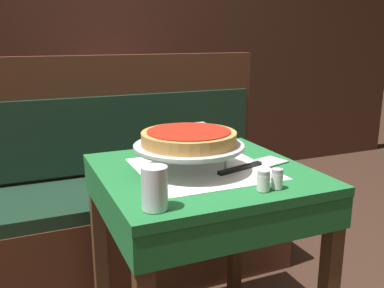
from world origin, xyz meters
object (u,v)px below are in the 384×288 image
object	(u,v)px
dining_table_rear	(126,117)
deep_dish_pizza	(188,137)
pizza_pan_stand	(188,147)
pepper_shaker	(277,179)
dining_table_front	(203,196)
salt_shaker	(263,181)
pizza_server	(254,165)
condiment_caddy	(134,96)
water_glass_near	(155,188)
booth_bench	(121,215)
napkin_holder	(194,135)

from	to	relation	value
dining_table_rear	deep_dish_pizza	world-z (taller)	deep_dish_pizza
pizza_pan_stand	pepper_shaker	world-z (taller)	pizza_pan_stand
pepper_shaker	dining_table_front	bearing A→B (deg)	114.43
dining_table_front	pizza_pan_stand	distance (m)	0.19
pizza_pan_stand	deep_dish_pizza	xyz separation A→B (m)	(0.00, -0.00, 0.03)
pizza_pan_stand	salt_shaker	size ratio (longest dim) A/B	5.99
dining_table_rear	pizza_pan_stand	bearing A→B (deg)	-97.06
dining_table_rear	pepper_shaker	bearing A→B (deg)	-90.75
dining_table_front	dining_table_rear	distance (m)	1.58
deep_dish_pizza	salt_shaker	world-z (taller)	deep_dish_pizza
pizza_server	condiment_caddy	xyz separation A→B (m)	(0.04, 1.64, 0.03)
dining_table_front	pizza_pan_stand	world-z (taller)	pizza_pan_stand
pizza_pan_stand	water_glass_near	size ratio (longest dim) A/B	3.20
water_glass_near	condiment_caddy	bearing A→B (deg)	75.85
booth_bench	deep_dish_pizza	distance (m)	0.89
dining_table_front	pepper_shaker	world-z (taller)	pepper_shaker
deep_dish_pizza	pizza_pan_stand	bearing A→B (deg)	90.00
pizza_pan_stand	pepper_shaker	distance (m)	0.32
pizza_pan_stand	deep_dish_pizza	bearing A→B (deg)	-90.00
dining_table_rear	pepper_shaker	size ratio (longest dim) A/B	12.63
pizza_server	dining_table_rear	bearing A→B (deg)	91.09
pizza_pan_stand	condiment_caddy	bearing A→B (deg)	80.66
napkin_holder	water_glass_near	bearing A→B (deg)	-122.37
pizza_server	napkin_holder	distance (m)	0.35
dining_table_rear	condiment_caddy	distance (m)	0.16
pizza_pan_stand	condiment_caddy	distance (m)	1.62
dining_table_rear	deep_dish_pizza	bearing A→B (deg)	-97.06
napkin_holder	deep_dish_pizza	bearing A→B (deg)	-117.00
dining_table_rear	pizza_server	distance (m)	1.62
pizza_pan_stand	deep_dish_pizza	world-z (taller)	deep_dish_pizza
dining_table_front	pizza_server	xyz separation A→B (m)	(0.17, -0.05, 0.11)
pizza_pan_stand	salt_shaker	xyz separation A→B (m)	(0.12, -0.27, -0.05)
condiment_caddy	dining_table_rear	bearing A→B (deg)	-157.28
dining_table_rear	booth_bench	size ratio (longest dim) A/B	0.46
dining_table_front	napkin_holder	world-z (taller)	napkin_holder
pepper_shaker	condiment_caddy	size ratio (longest dim) A/B	0.38
pizza_pan_stand	pizza_server	bearing A→B (deg)	-12.50
dining_table_rear	water_glass_near	xyz separation A→B (m)	(-0.40, -1.84, 0.16)
salt_shaker	pepper_shaker	world-z (taller)	salt_shaker
dining_table_front	pepper_shaker	bearing A→B (deg)	-65.57
booth_bench	napkin_holder	world-z (taller)	booth_bench
dining_table_front	condiment_caddy	xyz separation A→B (m)	(0.21, 1.60, 0.13)
booth_bench	condiment_caddy	size ratio (longest dim) A/B	10.63
dining_table_front	pizza_server	world-z (taller)	pizza_server
deep_dish_pizza	pizza_server	size ratio (longest dim) A/B	1.04
salt_shaker	booth_bench	bearing A→B (deg)	101.61
condiment_caddy	water_glass_near	bearing A→B (deg)	-104.15
salt_shaker	pizza_server	bearing A→B (deg)	64.94
pizza_server	pepper_shaker	world-z (taller)	pepper_shaker
salt_shaker	condiment_caddy	world-z (taller)	condiment_caddy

